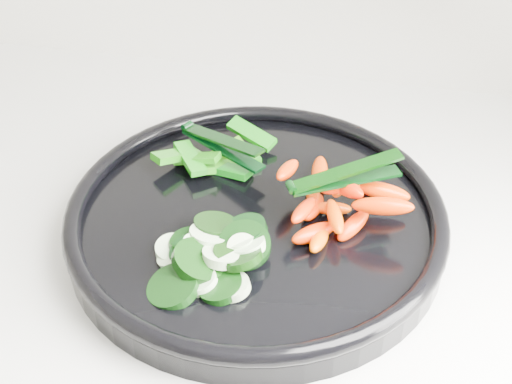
# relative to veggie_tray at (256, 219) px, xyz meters

# --- Properties ---
(veggie_tray) EXTENTS (0.43, 0.43, 0.04)m
(veggie_tray) POSITION_rel_veggie_tray_xyz_m (0.00, 0.00, 0.00)
(veggie_tray) COLOR black
(veggie_tray) RESTS_ON counter
(cucumber_pile) EXTENTS (0.12, 0.14, 0.04)m
(cucumber_pile) POSITION_rel_veggie_tray_xyz_m (-0.03, -0.07, 0.01)
(cucumber_pile) COLOR black
(cucumber_pile) RESTS_ON veggie_tray
(carrot_pile) EXTENTS (0.14, 0.15, 0.05)m
(carrot_pile) POSITION_rel_veggie_tray_xyz_m (0.08, 0.02, 0.02)
(carrot_pile) COLOR #FD4D00
(carrot_pile) RESTS_ON veggie_tray
(pepper_pile) EXTENTS (0.12, 0.11, 0.03)m
(pepper_pile) POSITION_rel_veggie_tray_xyz_m (-0.06, 0.08, 0.01)
(pepper_pile) COLOR #21750B
(pepper_pile) RESTS_ON veggie_tray
(tong_carrot) EXTENTS (0.11, 0.07, 0.02)m
(tong_carrot) POSITION_rel_veggie_tray_xyz_m (0.08, 0.02, 0.05)
(tong_carrot) COLOR black
(tong_carrot) RESTS_ON carrot_pile
(tong_pepper) EXTENTS (0.11, 0.07, 0.02)m
(tong_pepper) POSITION_rel_veggie_tray_xyz_m (-0.06, 0.08, 0.03)
(tong_pepper) COLOR black
(tong_pepper) RESTS_ON pepper_pile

